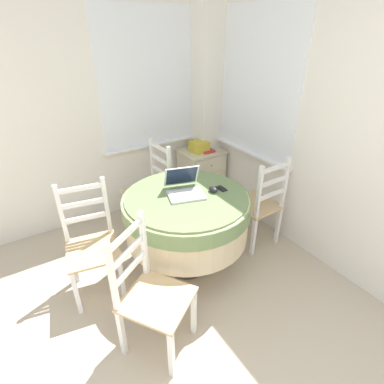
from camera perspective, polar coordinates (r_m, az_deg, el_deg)
corner_room_shell at (r=2.57m, az=0.77°, el=12.98°), size 4.36×4.76×2.55m
round_dining_table at (r=2.56m, az=-1.05°, el=-4.11°), size 1.08×1.08×0.77m
laptop at (r=2.48m, az=-1.44°, el=0.72°), size 0.36×0.37×0.21m
computer_mouse at (r=2.52m, az=4.07°, el=0.51°), size 0.06×0.09×0.05m
cell_phone at (r=2.58m, az=5.64°, el=0.67°), size 0.05×0.10×0.01m
dining_chair_near_back_window at (r=3.26m, az=-7.86°, el=0.48°), size 0.45×0.43×0.96m
dining_chair_near_right_window at (r=3.03m, az=12.60°, el=-2.37°), size 0.41×0.44×0.96m
dining_chair_camera_near at (r=2.09m, az=-7.90°, el=-18.83°), size 0.57×0.57×0.96m
dining_chair_left_flank at (r=2.57m, az=-18.59°, el=-9.50°), size 0.46×0.48×0.96m
corner_cabinet at (r=3.86m, az=1.75°, el=3.43°), size 0.50×0.45×0.65m
storage_box at (r=3.67m, az=1.38°, el=8.66°), size 0.20×0.18×0.13m
book_on_cabinet at (r=3.71m, az=2.64°, el=7.99°), size 0.15×0.20×0.02m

